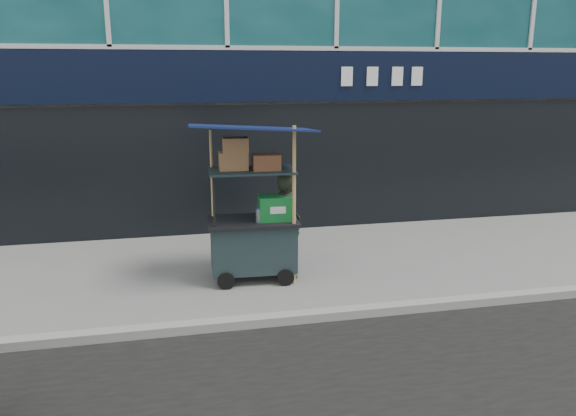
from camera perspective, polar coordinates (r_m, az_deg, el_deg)
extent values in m
plane|color=slate|center=(7.18, -2.08, -11.07)|extent=(80.00, 80.00, 0.00)
cube|color=gray|center=(6.98, -1.79, -11.31)|extent=(80.00, 0.18, 0.12)
cube|color=black|center=(10.33, -6.08, 13.12)|extent=(15.68, 0.06, 0.90)
cube|color=black|center=(10.53, -5.87, 3.84)|extent=(15.68, 0.04, 2.40)
cube|color=black|center=(8.30, -3.58, -3.82)|extent=(1.25, 0.77, 0.71)
cylinder|color=black|center=(8.04, -6.31, -7.39)|extent=(0.25, 0.06, 0.24)
cylinder|color=black|center=(8.13, -0.24, -7.08)|extent=(0.25, 0.06, 0.24)
cube|color=black|center=(8.19, -3.62, -1.32)|extent=(1.34, 0.85, 0.04)
cylinder|color=black|center=(7.77, -7.53, 0.50)|extent=(0.03, 0.03, 0.76)
cylinder|color=black|center=(7.88, 0.62, 0.81)|extent=(0.03, 0.03, 0.76)
cylinder|color=black|center=(8.36, -7.69, 1.46)|extent=(0.03, 0.03, 0.76)
cylinder|color=black|center=(8.47, -0.10, 1.74)|extent=(0.03, 0.03, 0.76)
cube|color=black|center=(8.03, -3.70, 3.80)|extent=(1.25, 0.77, 0.03)
cylinder|color=tan|center=(7.91, 0.62, 0.10)|extent=(0.05, 0.05, 2.29)
cylinder|color=tan|center=(8.40, -7.65, 0.44)|extent=(0.04, 0.04, 2.19)
cube|color=#0D174D|center=(7.94, -3.77, 8.14)|extent=(1.78, 1.30, 0.20)
cube|color=#0F6320|center=(8.13, -1.20, 0.04)|extent=(0.52, 0.38, 0.36)
cylinder|color=silver|center=(7.97, -3.04, -0.83)|extent=(0.07, 0.07, 0.20)
cylinder|color=#173AAE|center=(7.94, -3.05, -0.05)|extent=(0.03, 0.03, 0.02)
cube|color=brown|center=(8.03, -5.56, 4.81)|extent=(0.42, 0.32, 0.25)
cube|color=brown|center=(7.98, -2.22, 4.69)|extent=(0.40, 0.30, 0.22)
cube|color=brown|center=(7.98, -5.37, 6.41)|extent=(0.37, 0.28, 0.20)
imported|color=#252A1F|center=(8.32, -0.01, -1.68)|extent=(0.49, 0.64, 1.59)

